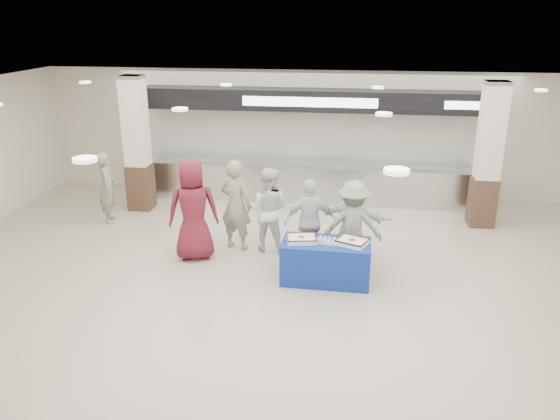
# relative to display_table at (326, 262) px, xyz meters

# --- Properties ---
(ground) EXTENTS (14.00, 14.00, 0.00)m
(ground) POSITION_rel_display_table_xyz_m (-0.70, -0.94, -0.38)
(ground) COLOR #BDB5A1
(ground) RESTS_ON ground
(serving_line) EXTENTS (8.70, 0.85, 2.80)m
(serving_line) POSITION_rel_display_table_xyz_m (-0.70, 4.46, 0.78)
(serving_line) COLOR silver
(serving_line) RESTS_ON ground
(column_left) EXTENTS (0.55, 0.55, 3.20)m
(column_left) POSITION_rel_display_table_xyz_m (-4.70, 3.26, 1.15)
(column_left) COLOR #3B271B
(column_left) RESTS_ON ground
(column_right) EXTENTS (0.55, 0.55, 3.20)m
(column_right) POSITION_rel_display_table_xyz_m (3.30, 3.26, 1.15)
(column_right) COLOR #3B271B
(column_right) RESTS_ON ground
(display_table) EXTENTS (1.57, 0.81, 0.75)m
(display_table) POSITION_rel_display_table_xyz_m (0.00, 0.00, 0.00)
(display_table) COLOR #163598
(display_table) RESTS_ON ground
(sheet_cake_left) EXTENTS (0.58, 0.49, 0.10)m
(sheet_cake_left) POSITION_rel_display_table_xyz_m (-0.44, -0.03, 0.43)
(sheet_cake_left) COLOR white
(sheet_cake_left) RESTS_ON display_table
(sheet_cake_right) EXTENTS (0.62, 0.56, 0.10)m
(sheet_cake_right) POSITION_rel_display_table_xyz_m (0.44, -0.03, 0.43)
(sheet_cake_right) COLOR white
(sheet_cake_right) RESTS_ON display_table
(cupcake_tray) EXTENTS (0.46, 0.38, 0.07)m
(cupcake_tray) POSITION_rel_display_table_xyz_m (-0.00, -0.00, 0.41)
(cupcake_tray) COLOR #B8B8BD
(cupcake_tray) RESTS_ON display_table
(civilian_maroon) EXTENTS (1.11, 0.89, 1.98)m
(civilian_maroon) POSITION_rel_display_table_xyz_m (-2.58, 0.64, 0.62)
(civilian_maroon) COLOR maroon
(civilian_maroon) RESTS_ON ground
(soldier_a) EXTENTS (0.77, 0.62, 1.85)m
(soldier_a) POSITION_rel_display_table_xyz_m (-1.89, 1.22, 0.55)
(soldier_a) COLOR gray
(soldier_a) RESTS_ON ground
(chef_tall) EXTENTS (0.92, 0.76, 1.71)m
(chef_tall) POSITION_rel_display_table_xyz_m (-1.23, 1.23, 0.48)
(chef_tall) COLOR silver
(chef_tall) RESTS_ON ground
(chef_short) EXTENTS (1.03, 0.59, 1.65)m
(chef_short) POSITION_rel_display_table_xyz_m (-0.35, 0.76, 0.45)
(chef_short) COLOR silver
(chef_short) RESTS_ON ground
(soldier_b) EXTENTS (1.09, 0.64, 1.67)m
(soldier_b) POSITION_rel_display_table_xyz_m (0.45, 0.68, 0.46)
(soldier_b) COLOR gray
(soldier_b) RESTS_ON ground
(civilian_white) EXTENTS (1.54, 0.84, 1.59)m
(civilian_white) POSITION_rel_display_table_xyz_m (0.42, 1.08, 0.42)
(civilian_white) COLOR white
(civilian_white) RESTS_ON ground
(soldier_bg) EXTENTS (0.57, 0.69, 1.62)m
(soldier_bg) POSITION_rel_display_table_xyz_m (-5.09, 2.30, 0.44)
(soldier_bg) COLOR gray
(soldier_bg) RESTS_ON ground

